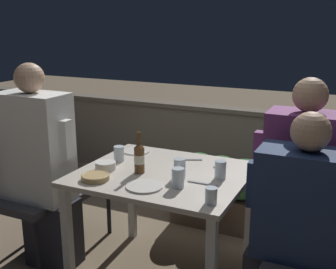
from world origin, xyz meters
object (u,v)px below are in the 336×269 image
Objects in this scene: chair_right_near at (336,251)px; chair_left_far at (59,171)px; chair_right_far at (331,221)px; person_navy_jumper at (295,230)px; person_purple_stripe at (296,192)px; person_white_polo at (40,168)px; chair_left_near at (20,184)px; beer_bottle at (139,157)px.

chair_left_far is at bearing 170.77° from chair_right_near.
person_navy_jumper is at bearing -114.14° from chair_right_far.
chair_left_far is at bearing -179.57° from person_purple_stripe.
chair_right_far is at bearing 99.24° from chair_right_near.
chair_left_far is 1.91m from chair_right_far.
chair_right_near is 0.21m from person_navy_jumper.
person_purple_stripe is at bearing 127.29° from chair_right_near.
person_purple_stripe reaches higher than person_navy_jumper.
person_navy_jumper is at bearing -0.02° from person_white_polo.
chair_left_near is 0.64× the size of person_white_polo.
person_white_polo reaches higher than person_navy_jumper.
person_navy_jumper reaches higher than chair_left_near.
person_purple_stripe is at bearing 0.43° from chair_left_far.
chair_right_near is at bearing -4.62° from beer_bottle.
person_white_polo is at bearing -68.75° from chair_left_far.
person_white_polo reaches higher than chair_right_near.
person_purple_stripe is at bearing 10.52° from chair_left_near.
person_purple_stripe is at bearing 11.80° from person_white_polo.
person_navy_jumper is at bearing -10.27° from chair_left_far.
chair_right_near is at bearing -52.71° from person_purple_stripe.
person_white_polo is (0.20, -0.00, 0.15)m from chair_left_near.
chair_left_near and chair_left_far have the same top height.
person_navy_jumper is (1.64, -0.00, -0.08)m from person_white_polo.
chair_left_near is 0.25m from person_white_polo.
chair_right_far is (1.91, 0.01, 0.00)m from chair_left_far.
chair_right_near is at bearing -0.02° from chair_left_near.
person_white_polo is 1.57× the size of chair_left_far.
person_purple_stripe is (-0.20, 0.00, 0.13)m from chair_right_far.
person_purple_stripe reaches higher than beer_bottle.
person_purple_stripe is (-0.05, 0.33, 0.06)m from person_navy_jumper.
chair_left_far is 1.99m from chair_right_near.
chair_right_far is (1.98, 0.33, 0.00)m from chair_left_near.
person_white_polo is at bearing -172.49° from beer_bottle.
chair_left_near is 0.33m from chair_left_far.
chair_left_near is at bearing -169.48° from person_purple_stripe.
person_navy_jumper is 0.91× the size of person_purple_stripe.
person_white_polo reaches higher than chair_right_far.
chair_right_near is at bearing -80.76° from chair_right_far.
chair_right_near is 0.72× the size of person_navy_jumper.
person_purple_stripe is (1.78, 0.33, 0.13)m from chair_left_near.
beer_bottle is at bearing 175.38° from chair_right_near.
person_purple_stripe reaches higher than chair_right_near.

